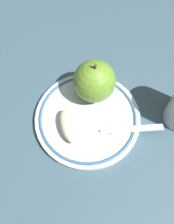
# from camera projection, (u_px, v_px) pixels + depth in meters

# --- Properties ---
(ground_plane) EXTENTS (2.00, 2.00, 0.00)m
(ground_plane) POSITION_uv_depth(u_px,v_px,m) (86.00, 116.00, 0.50)
(ground_plane) COLOR #36505E
(plate) EXTENTS (0.20, 0.20, 0.02)m
(plate) POSITION_uv_depth(u_px,v_px,m) (87.00, 118.00, 0.49)
(plate) COLOR silver
(plate) RESTS_ON ground_plane
(apple_red_whole) EXTENTS (0.08, 0.08, 0.09)m
(apple_red_whole) POSITION_uv_depth(u_px,v_px,m) (95.00, 81.00, 0.47)
(apple_red_whole) COLOR olive
(apple_red_whole) RESTS_ON plate
(apple_slice_front) EXTENTS (0.07, 0.04, 0.02)m
(apple_slice_front) POSITION_uv_depth(u_px,v_px,m) (69.00, 126.00, 0.46)
(apple_slice_front) COLOR beige
(apple_slice_front) RESTS_ON plate
(fork) EXTENTS (0.05, 0.18, 0.00)m
(fork) POSITION_uv_depth(u_px,v_px,m) (118.00, 130.00, 0.47)
(fork) COLOR silver
(fork) RESTS_ON plate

